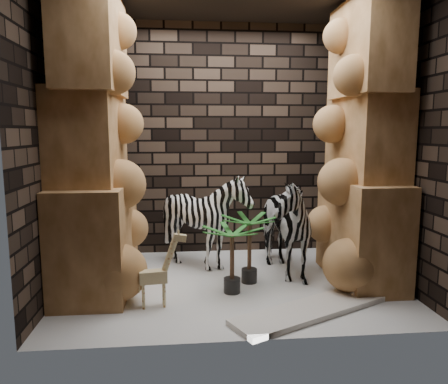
{
  "coord_description": "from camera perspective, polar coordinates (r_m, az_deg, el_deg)",
  "views": [
    {
      "loc": [
        -0.49,
        -4.28,
        1.62
      ],
      "look_at": [
        -0.07,
        0.15,
        0.97
      ],
      "focal_mm": 33.53,
      "sensor_mm": 36.0,
      "label": 1
    }
  ],
  "objects": [
    {
      "name": "zebra_right",
      "position": [
        4.78,
        7.31,
        -3.3
      ],
      "size": [
        0.81,
        1.22,
        1.34
      ],
      "primitive_type": "imported",
      "rotation": [
        0.0,
        0.0,
        0.19
      ],
      "color": "white",
      "rests_on": "floor"
    },
    {
      "name": "palm_front",
      "position": [
        4.53,
        3.49,
        -7.72
      ],
      "size": [
        0.36,
        0.36,
        0.75
      ],
      "primitive_type": null,
      "color": "#194015",
      "rests_on": "floor"
    },
    {
      "name": "wall_right",
      "position": [
        4.84,
        22.3,
        6.22
      ],
      "size": [
        0.0,
        3.0,
        3.0
      ],
      "primitive_type": "plane",
      "rotation": [
        1.57,
        0.0,
        -1.57
      ],
      "color": "black",
      "rests_on": "ground"
    },
    {
      "name": "wall_back",
      "position": [
        5.55,
        -0.39,
        7.03
      ],
      "size": [
        3.5,
        0.0,
        3.5
      ],
      "primitive_type": "plane",
      "rotation": [
        1.57,
        0.0,
        0.0
      ],
      "color": "black",
      "rests_on": "ground"
    },
    {
      "name": "zebra_left",
      "position": [
        4.95,
        -2.55,
        -4.55
      ],
      "size": [
        1.05,
        1.24,
        1.04
      ],
      "primitive_type": "imported",
      "rotation": [
        0.0,
        0.0,
        0.11
      ],
      "color": "white",
      "rests_on": "floor"
    },
    {
      "name": "wall_front",
      "position": [
        3.07,
        3.79,
        5.99
      ],
      "size": [
        3.5,
        0.0,
        3.5
      ],
      "primitive_type": "plane",
      "rotation": [
        -1.57,
        0.0,
        0.0
      ],
      "color": "black",
      "rests_on": "ground"
    },
    {
      "name": "giraffe_toy",
      "position": [
        3.97,
        -9.65,
        -10.24
      ],
      "size": [
        0.39,
        0.17,
        0.74
      ],
      "primitive_type": null,
      "rotation": [
        0.0,
        0.0,
        0.13
      ],
      "color": "beige",
      "rests_on": "floor"
    },
    {
      "name": "rock_pillar_left",
      "position": [
        4.38,
        -17.54,
        6.31
      ],
      "size": [
        0.68,
        1.3,
        3.0
      ],
      "primitive_type": null,
      "color": "tan",
      "rests_on": "floor"
    },
    {
      "name": "rock_pillar_right",
      "position": [
        4.69,
        18.71,
        6.36
      ],
      "size": [
        0.58,
        1.25,
        3.0
      ],
      "primitive_type": null,
      "color": "tan",
      "rests_on": "floor"
    },
    {
      "name": "palm_back",
      "position": [
        4.25,
        1.11,
        -9.17
      ],
      "size": [
        0.36,
        0.36,
        0.69
      ],
      "primitive_type": null,
      "color": "#194015",
      "rests_on": "floor"
    },
    {
      "name": "wall_left",
      "position": [
        4.46,
        -21.96,
        6.12
      ],
      "size": [
        0.0,
        3.0,
        3.0
      ],
      "primitive_type": "plane",
      "rotation": [
        1.57,
        0.0,
        1.57
      ],
      "color": "black",
      "rests_on": "ground"
    },
    {
      "name": "surfboard",
      "position": [
        4.01,
        11.92,
        -15.39
      ],
      "size": [
        1.61,
        1.06,
        0.05
      ],
      "primitive_type": "cube",
      "rotation": [
        0.0,
        0.0,
        0.46
      ],
      "color": "silver",
      "rests_on": "floor"
    },
    {
      "name": "floor",
      "position": [
        4.6,
        1.05,
        -12.34
      ],
      "size": [
        3.5,
        3.5,
        0.0
      ],
      "primitive_type": "plane",
      "color": "silver",
      "rests_on": "ground"
    }
  ]
}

